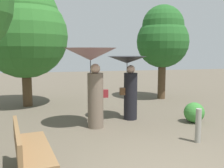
{
  "coord_description": "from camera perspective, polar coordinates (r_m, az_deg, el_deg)",
  "views": [
    {
      "loc": [
        -1.62,
        -3.19,
        1.94
      ],
      "look_at": [
        0.0,
        3.54,
        1.02
      ],
      "focal_mm": 41.35,
      "sensor_mm": 36.0,
      "label": 1
    }
  ],
  "objects": [
    {
      "name": "bush_path_left",
      "position": [
        7.29,
        17.7,
        -6.02
      ],
      "size": [
        0.54,
        0.54,
        0.54
      ],
      "primitive_type": "sphere",
      "color": "#387F33",
      "rests_on": "ground"
    },
    {
      "name": "person_right",
      "position": [
        7.12,
        3.72,
        1.64
      ],
      "size": [
        1.06,
        1.06,
        1.76
      ],
      "rotation": [
        0.0,
        0.0,
        1.68
      ],
      "color": "black",
      "rests_on": "ground"
    },
    {
      "name": "park_bench",
      "position": [
        4.09,
        -17.87,
        -13.22
      ],
      "size": [
        0.72,
        1.56,
        0.83
      ],
      "rotation": [
        0.0,
        0.0,
        1.73
      ],
      "color": "#38383D",
      "rests_on": "ground"
    },
    {
      "name": "person_left",
      "position": [
        6.32,
        -4.42,
        3.46
      ],
      "size": [
        1.27,
        1.27,
        1.99
      ],
      "rotation": [
        0.0,
        0.0,
        1.68
      ],
      "color": "#6B5B4C",
      "rests_on": "ground"
    },
    {
      "name": "tree_near_left",
      "position": [
        9.31,
        -18.76,
        11.37
      ],
      "size": [
        2.87,
        2.87,
        4.21
      ],
      "color": "#4C3823",
      "rests_on": "ground"
    },
    {
      "name": "tree_near_right",
      "position": [
        10.39,
        11.15,
        10.17
      ],
      "size": [
        2.02,
        2.02,
        3.67
      ],
      "color": "#4C3823",
      "rests_on": "ground"
    },
    {
      "name": "path_marker_post",
      "position": [
        5.76,
        18.52,
        -8.72
      ],
      "size": [
        0.12,
        0.12,
        0.72
      ],
      "primitive_type": "cylinder",
      "color": "gray",
      "rests_on": "ground"
    }
  ]
}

